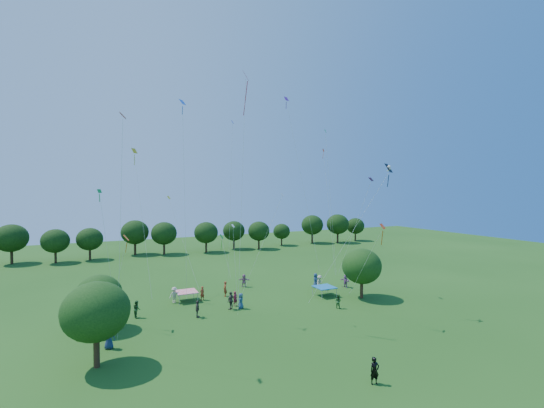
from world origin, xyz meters
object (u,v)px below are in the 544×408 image
at_px(tent_blue, 324,287).
at_px(man_in_black, 375,371).
at_px(near_tree_west, 96,312).
at_px(red_high_kite, 245,114).
at_px(near_tree_east, 362,266).
at_px(tent_red_stripe, 187,292).
at_px(pirate_kite, 386,172).
at_px(near_tree_north, 99,295).

height_order(tent_blue, man_in_black, man_in_black).
xyz_separation_m(near_tree_west, red_high_kite, (12.16, 3.07, 15.24)).
bearing_deg(near_tree_east, tent_red_stripe, 158.29).
distance_m(tent_red_stripe, man_in_black, 23.64).
relative_size(near_tree_east, man_in_black, 3.30).
height_order(near_tree_west, pirate_kite, pirate_kite).
relative_size(near_tree_east, tent_red_stripe, 2.57).
xyz_separation_m(near_tree_west, pirate_kite, (25.97, 0.10, 10.19)).
bearing_deg(red_high_kite, near_tree_east, 8.40).
distance_m(tent_blue, pirate_kite, 15.29).
bearing_deg(near_tree_north, near_tree_west, -90.96).
bearing_deg(tent_red_stripe, tent_blue, -17.98).
distance_m(man_in_black, pirate_kite, 19.40).
distance_m(near_tree_east, red_high_kite, 21.74).
bearing_deg(near_tree_north, near_tree_east, -4.46).
bearing_deg(red_high_kite, near_tree_west, -165.82).
bearing_deg(near_tree_east, red_high_kite, -171.60).
bearing_deg(red_high_kite, pirate_kite, -12.16).
xyz_separation_m(man_in_black, pirate_kite, (10.03, 10.03, 13.23)).
height_order(near_tree_west, tent_red_stripe, near_tree_west).
bearing_deg(man_in_black, pirate_kite, 54.32).
bearing_deg(near_tree_north, red_high_kite, -19.84).
distance_m(near_tree_north, red_high_kite, 20.52).
xyz_separation_m(near_tree_north, tent_red_stripe, (8.74, 5.20, -2.06)).
bearing_deg(near_tree_east, near_tree_north, 175.54).
distance_m(near_tree_east, tent_blue, 4.95).
bearing_deg(man_in_black, near_tree_north, 141.65).
relative_size(tent_red_stripe, red_high_kite, 0.10).
bearing_deg(near_tree_north, man_in_black, -47.65).
bearing_deg(pirate_kite, near_tree_north, 164.19).
distance_m(near_tree_north, man_in_black, 23.58).
distance_m(near_tree_north, near_tree_east, 27.22).
distance_m(near_tree_east, man_in_black, 19.18).
relative_size(near_tree_north, near_tree_east, 0.86).
xyz_separation_m(tent_blue, man_in_black, (-7.90, -17.69, -0.18)).
relative_size(tent_red_stripe, pirate_kite, 0.16).
relative_size(near_tree_west, man_in_black, 3.47).
bearing_deg(near_tree_north, pirate_kite, -15.81).
xyz_separation_m(near_tree_east, red_high_kite, (-15.09, -2.23, 15.49)).
bearing_deg(tent_blue, near_tree_north, -179.17).
xyz_separation_m(near_tree_north, near_tree_east, (27.13, -2.11, 0.55)).
relative_size(near_tree_east, pirate_kite, 0.41).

